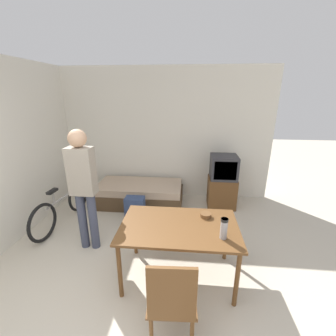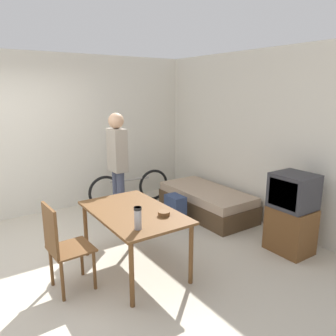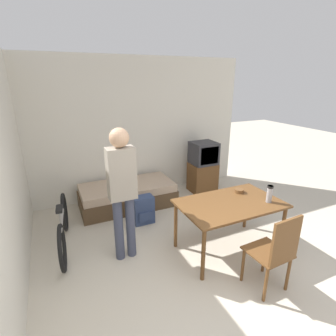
{
  "view_description": "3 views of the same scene",
  "coord_description": "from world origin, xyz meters",
  "px_view_note": "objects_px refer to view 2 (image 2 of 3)",
  "views": [
    {
      "loc": [
        0.71,
        -1.31,
        2.2
      ],
      "look_at": [
        0.4,
        1.97,
        1.09
      ],
      "focal_mm": 24.0,
      "sensor_mm": 36.0,
      "label": 1
    },
    {
      "loc": [
        3.81,
        -0.7,
        2.1
      ],
      "look_at": [
        0.32,
        1.64,
        1.09
      ],
      "focal_mm": 35.0,
      "sensor_mm": 36.0,
      "label": 2
    },
    {
      "loc": [
        -1.44,
        -1.56,
        2.3
      ],
      "look_at": [
        0.17,
        1.95,
        0.97
      ],
      "focal_mm": 28.0,
      "sensor_mm": 36.0,
      "label": 3
    }
  ],
  "objects_px": {
    "person_standing": "(117,160)",
    "bicycle": "(130,188)",
    "daybed": "(206,202)",
    "mate_bowl": "(164,214)",
    "tv": "(292,213)",
    "backpack": "(175,210)",
    "thermos_flask": "(138,217)",
    "wooden_chair": "(61,244)",
    "dining_table": "(134,217)"
  },
  "relations": [
    {
      "from": "mate_bowl",
      "to": "thermos_flask",
      "type": "bearing_deg",
      "value": -69.36
    },
    {
      "from": "daybed",
      "to": "wooden_chair",
      "type": "relative_size",
      "value": 1.78
    },
    {
      "from": "tv",
      "to": "mate_bowl",
      "type": "relative_size",
      "value": 7.92
    },
    {
      "from": "person_standing",
      "to": "tv",
      "type": "bearing_deg",
      "value": 34.75
    },
    {
      "from": "wooden_chair",
      "to": "person_standing",
      "type": "distance_m",
      "value": 1.9
    },
    {
      "from": "mate_bowl",
      "to": "backpack",
      "type": "xyz_separation_m",
      "value": [
        -1.14,
        0.96,
        -0.52
      ]
    },
    {
      "from": "person_standing",
      "to": "mate_bowl",
      "type": "xyz_separation_m",
      "value": [
        1.65,
        -0.23,
        -0.28
      ]
    },
    {
      "from": "wooden_chair",
      "to": "mate_bowl",
      "type": "xyz_separation_m",
      "value": [
        0.34,
        1.05,
        0.21
      ]
    },
    {
      "from": "wooden_chair",
      "to": "mate_bowl",
      "type": "height_order",
      "value": "wooden_chair"
    },
    {
      "from": "tv",
      "to": "thermos_flask",
      "type": "relative_size",
      "value": 4.53
    },
    {
      "from": "daybed",
      "to": "bicycle",
      "type": "xyz_separation_m",
      "value": [
        -1.18,
        -0.86,
        0.1
      ]
    },
    {
      "from": "wooden_chair",
      "to": "backpack",
      "type": "height_order",
      "value": "wooden_chair"
    },
    {
      "from": "dining_table",
      "to": "backpack",
      "type": "xyz_separation_m",
      "value": [
        -0.82,
        1.17,
        -0.42
      ]
    },
    {
      "from": "bicycle",
      "to": "thermos_flask",
      "type": "bearing_deg",
      "value": -25.61
    },
    {
      "from": "person_standing",
      "to": "bicycle",
      "type": "bearing_deg",
      "value": 141.9
    },
    {
      "from": "dining_table",
      "to": "thermos_flask",
      "type": "xyz_separation_m",
      "value": [
        0.48,
        -0.2,
        0.21
      ]
    },
    {
      "from": "daybed",
      "to": "mate_bowl",
      "type": "bearing_deg",
      "value": -54.05
    },
    {
      "from": "bicycle",
      "to": "thermos_flask",
      "type": "relative_size",
      "value": 6.7
    },
    {
      "from": "dining_table",
      "to": "bicycle",
      "type": "distance_m",
      "value": 2.33
    },
    {
      "from": "tv",
      "to": "backpack",
      "type": "distance_m",
      "value": 1.78
    },
    {
      "from": "bicycle",
      "to": "person_standing",
      "type": "bearing_deg",
      "value": -38.1
    },
    {
      "from": "thermos_flask",
      "to": "mate_bowl",
      "type": "distance_m",
      "value": 0.45
    },
    {
      "from": "dining_table",
      "to": "wooden_chair",
      "type": "height_order",
      "value": "wooden_chair"
    },
    {
      "from": "tv",
      "to": "bicycle",
      "type": "distance_m",
      "value": 2.98
    },
    {
      "from": "tv",
      "to": "dining_table",
      "type": "bearing_deg",
      "value": -111.99
    },
    {
      "from": "tv",
      "to": "backpack",
      "type": "relative_size",
      "value": 2.26
    },
    {
      "from": "bicycle",
      "to": "backpack",
      "type": "bearing_deg",
      "value": 7.15
    },
    {
      "from": "tv",
      "to": "dining_table",
      "type": "distance_m",
      "value": 2.06
    },
    {
      "from": "wooden_chair",
      "to": "person_standing",
      "type": "relative_size",
      "value": 0.55
    },
    {
      "from": "tv",
      "to": "bicycle",
      "type": "bearing_deg",
      "value": -162.65
    },
    {
      "from": "person_standing",
      "to": "backpack",
      "type": "relative_size",
      "value": 3.75
    },
    {
      "from": "wooden_chair",
      "to": "person_standing",
      "type": "xyz_separation_m",
      "value": [
        -1.31,
        1.28,
        0.49
      ]
    },
    {
      "from": "daybed",
      "to": "person_standing",
      "type": "xyz_separation_m",
      "value": [
        -0.45,
        -1.43,
        0.82
      ]
    },
    {
      "from": "tv",
      "to": "wooden_chair",
      "type": "relative_size",
      "value": 1.09
    },
    {
      "from": "daybed",
      "to": "tv",
      "type": "relative_size",
      "value": 1.63
    },
    {
      "from": "tv",
      "to": "backpack",
      "type": "bearing_deg",
      "value": -155.38
    },
    {
      "from": "daybed",
      "to": "wooden_chair",
      "type": "height_order",
      "value": "wooden_chair"
    },
    {
      "from": "daybed",
      "to": "dining_table",
      "type": "xyz_separation_m",
      "value": [
        0.89,
        -1.88,
        0.44
      ]
    },
    {
      "from": "daybed",
      "to": "backpack",
      "type": "distance_m",
      "value": 0.7
    },
    {
      "from": "dining_table",
      "to": "backpack",
      "type": "bearing_deg",
      "value": 125.04
    },
    {
      "from": "person_standing",
      "to": "daybed",
      "type": "bearing_deg",
      "value": 72.58
    },
    {
      "from": "bicycle",
      "to": "mate_bowl",
      "type": "height_order",
      "value": "mate_bowl"
    },
    {
      "from": "dining_table",
      "to": "bicycle",
      "type": "height_order",
      "value": "dining_table"
    },
    {
      "from": "tv",
      "to": "thermos_flask",
      "type": "xyz_separation_m",
      "value": [
        -0.29,
        -2.1,
        0.33
      ]
    },
    {
      "from": "thermos_flask",
      "to": "backpack",
      "type": "relative_size",
      "value": 0.5
    },
    {
      "from": "backpack",
      "to": "person_standing",
      "type": "bearing_deg",
      "value": -125.03
    },
    {
      "from": "person_standing",
      "to": "backpack",
      "type": "xyz_separation_m",
      "value": [
        0.51,
        0.73,
        -0.81
      ]
    },
    {
      "from": "tv",
      "to": "dining_table",
      "type": "xyz_separation_m",
      "value": [
        -0.77,
        -1.9,
        0.12
      ]
    },
    {
      "from": "tv",
      "to": "bicycle",
      "type": "xyz_separation_m",
      "value": [
        -2.84,
        -0.89,
        -0.22
      ]
    },
    {
      "from": "person_standing",
      "to": "thermos_flask",
      "type": "distance_m",
      "value": 1.93
    }
  ]
}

